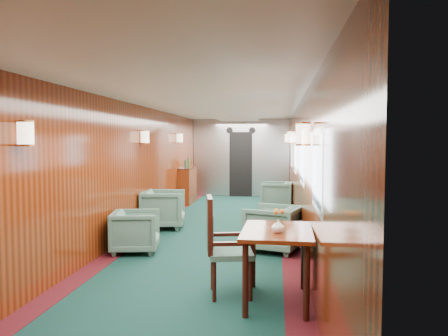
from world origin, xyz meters
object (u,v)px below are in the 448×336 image
armchair_right_far (276,196)px  credenza (187,185)px  armchair_right_near (273,228)px  armchair_left_near (136,231)px  dining_table (277,241)px  side_chair (221,242)px  armchair_left_far (163,209)px

armchair_right_far → credenza: bearing=-105.3°
armchair_right_near → armchair_left_near: bearing=-62.9°
armchair_left_near → dining_table: bearing=-141.2°
side_chair → credenza: credenza is taller
dining_table → armchair_right_far: 6.36m
side_chair → armchair_right_far: side_chair is taller
dining_table → armchair_right_near: size_ratio=1.35×
armchair_left_near → side_chair: bearing=-148.5°
armchair_left_near → armchair_right_near: armchair_right_near is taller
armchair_left_near → armchair_right_far: (2.15, 4.50, 0.03)m
dining_table → side_chair: (-0.62, 0.14, -0.06)m
armchair_right_near → armchair_right_far: (0.04, 4.16, -0.01)m
armchair_left_near → armchair_right_far: 4.98m
armchair_left_near → armchair_right_near: 2.14m
credenza → armchair_right_far: (2.44, -0.81, -0.15)m
side_chair → armchair_left_far: 3.96m
dining_table → armchair_left_far: bearing=122.4°
side_chair → armchair_left_near: 2.34m
credenza → dining_table: bearing=-71.0°
armchair_left_far → armchair_right_far: bearing=-48.2°
dining_table → side_chair: bearing=168.9°
side_chair → armchair_right_near: (0.55, 2.06, -0.24)m
credenza → armchair_left_far: size_ratio=1.52×
side_chair → armchair_left_far: side_chair is taller
armchair_right_near → side_chair: bearing=3.0°
armchair_left_far → armchair_right_near: (2.17, -1.55, -0.02)m
armchair_left_far → armchair_right_far: size_ratio=1.07×
armchair_left_near → armchair_right_far: bearing=-36.2°
armchair_left_near → armchair_right_near: size_ratio=0.90×
armchair_right_far → armchair_right_near: bearing=2.6°
armchair_left_far → credenza: bearing=-4.2°
side_chair → dining_table: bearing=-23.8°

